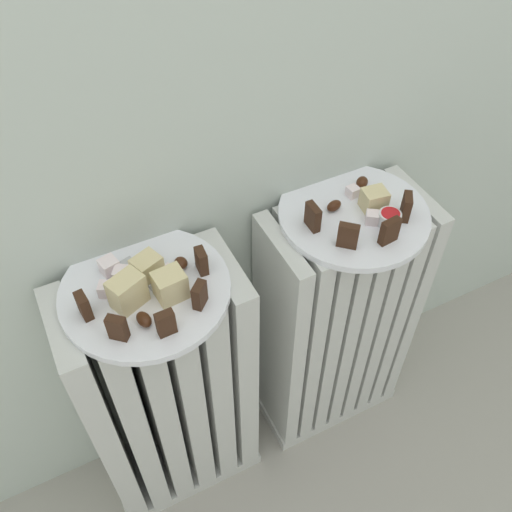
# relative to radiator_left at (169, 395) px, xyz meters

# --- Properties ---
(radiator_left) EXTENTS (0.31, 0.16, 0.60)m
(radiator_left) POSITION_rel_radiator_left_xyz_m (0.00, 0.00, 0.00)
(radiator_left) COLOR silver
(radiator_left) RESTS_ON ground_plane
(radiator_right) EXTENTS (0.31, 0.16, 0.60)m
(radiator_right) POSITION_rel_radiator_left_xyz_m (0.36, 0.00, 0.00)
(radiator_right) COLOR silver
(radiator_right) RESTS_ON ground_plane
(plate_left) EXTENTS (0.25, 0.25, 0.01)m
(plate_left) POSITION_rel_radiator_left_xyz_m (-0.00, 0.00, 0.31)
(plate_left) COLOR white
(plate_left) RESTS_ON radiator_left
(plate_right) EXTENTS (0.25, 0.25, 0.01)m
(plate_right) POSITION_rel_radiator_left_xyz_m (0.36, 0.00, 0.31)
(plate_right) COLOR white
(plate_right) RESTS_ON radiator_right
(dark_cake_slice_left_0) EXTENTS (0.02, 0.03, 0.04)m
(dark_cake_slice_left_0) POSITION_rel_radiator_left_xyz_m (-0.09, -0.01, 0.34)
(dark_cake_slice_left_0) COLOR #382114
(dark_cake_slice_left_0) RESTS_ON plate_left
(dark_cake_slice_left_1) EXTENTS (0.03, 0.03, 0.04)m
(dark_cake_slice_left_1) POSITION_rel_radiator_left_xyz_m (-0.06, -0.07, 0.34)
(dark_cake_slice_left_1) COLOR #382114
(dark_cake_slice_left_1) RESTS_ON plate_left
(dark_cake_slice_left_2) EXTENTS (0.03, 0.01, 0.04)m
(dark_cake_slice_left_2) POSITION_rel_radiator_left_xyz_m (0.00, -0.09, 0.34)
(dark_cake_slice_left_2) COLOR #382114
(dark_cake_slice_left_2) RESTS_ON plate_left
(dark_cake_slice_left_3) EXTENTS (0.03, 0.03, 0.04)m
(dark_cake_slice_left_3) POSITION_rel_radiator_left_xyz_m (0.06, -0.06, 0.34)
(dark_cake_slice_left_3) COLOR #382114
(dark_cake_slice_left_3) RESTS_ON plate_left
(dark_cake_slice_left_4) EXTENTS (0.02, 0.03, 0.04)m
(dark_cake_slice_left_4) POSITION_rel_radiator_left_xyz_m (0.09, -0.01, 0.34)
(dark_cake_slice_left_4) COLOR #382114
(dark_cake_slice_left_4) RESTS_ON plate_left
(marble_cake_slice_left_0) EXTENTS (0.05, 0.04, 0.04)m
(marble_cake_slice_left_0) POSITION_rel_radiator_left_xyz_m (0.01, 0.02, 0.33)
(marble_cake_slice_left_0) COLOR beige
(marble_cake_slice_left_0) RESTS_ON plate_left
(marble_cake_slice_left_1) EXTENTS (0.05, 0.04, 0.05)m
(marble_cake_slice_left_1) POSITION_rel_radiator_left_xyz_m (0.03, -0.03, 0.34)
(marble_cake_slice_left_1) COLOR beige
(marble_cake_slice_left_1) RESTS_ON plate_left
(marble_cake_slice_left_2) EXTENTS (0.06, 0.05, 0.05)m
(marble_cake_slice_left_2) POSITION_rel_radiator_left_xyz_m (-0.03, -0.02, 0.34)
(marble_cake_slice_left_2) COLOR beige
(marble_cake_slice_left_2) RESTS_ON plate_left
(turkish_delight_left_0) EXTENTS (0.03, 0.03, 0.02)m
(turkish_delight_left_0) POSITION_rel_radiator_left_xyz_m (-0.05, 0.01, 0.33)
(turkish_delight_left_0) COLOR white
(turkish_delight_left_0) RESTS_ON plate_left
(turkish_delight_left_1) EXTENTS (0.03, 0.03, 0.02)m
(turkish_delight_left_1) POSITION_rel_radiator_left_xyz_m (-0.04, 0.05, 0.33)
(turkish_delight_left_1) COLOR white
(turkish_delight_left_1) RESTS_ON plate_left
(turkish_delight_left_2) EXTENTS (0.03, 0.03, 0.02)m
(turkish_delight_left_2) POSITION_rel_radiator_left_xyz_m (-0.02, 0.03, 0.33)
(turkish_delight_left_2) COLOR white
(turkish_delight_left_2) RESTS_ON plate_left
(turkish_delight_left_3) EXTENTS (0.03, 0.03, 0.02)m
(turkish_delight_left_3) POSITION_rel_radiator_left_xyz_m (0.04, 0.00, 0.33)
(turkish_delight_left_3) COLOR white
(turkish_delight_left_3) RESTS_ON plate_left
(medjool_date_left_0) EXTENTS (0.03, 0.02, 0.02)m
(medjool_date_left_0) POSITION_rel_radiator_left_xyz_m (0.02, 0.05, 0.33)
(medjool_date_left_0) COLOR #3D1E0F
(medjool_date_left_0) RESTS_ON plate_left
(medjool_date_left_1) EXTENTS (0.02, 0.02, 0.01)m
(medjool_date_left_1) POSITION_rel_radiator_left_xyz_m (0.06, 0.02, 0.32)
(medjool_date_left_1) COLOR #3D1E0F
(medjool_date_left_1) RESTS_ON plate_left
(medjool_date_left_2) EXTENTS (0.02, 0.03, 0.02)m
(medjool_date_left_2) POSITION_rel_radiator_left_xyz_m (-0.02, -0.06, 0.32)
(medjool_date_left_2) COLOR #3D1E0F
(medjool_date_left_2) RESTS_ON plate_left
(dark_cake_slice_right_0) EXTENTS (0.01, 0.03, 0.04)m
(dark_cake_slice_right_0) POSITION_rel_radiator_left_xyz_m (0.28, 0.00, 0.34)
(dark_cake_slice_right_0) COLOR #382114
(dark_cake_slice_right_0) RESTS_ON plate_right
(dark_cake_slice_right_1) EXTENTS (0.03, 0.03, 0.04)m
(dark_cake_slice_right_1) POSITION_rel_radiator_left_xyz_m (0.31, -0.06, 0.34)
(dark_cake_slice_right_1) COLOR #382114
(dark_cake_slice_right_1) RESTS_ON plate_right
(dark_cake_slice_right_2) EXTENTS (0.03, 0.02, 0.04)m
(dark_cake_slice_right_2) POSITION_rel_radiator_left_xyz_m (0.37, -0.08, 0.34)
(dark_cake_slice_right_2) COLOR #382114
(dark_cake_slice_right_2) RESTS_ON plate_right
(dark_cake_slice_right_3) EXTENTS (0.03, 0.03, 0.04)m
(dark_cake_slice_right_3) POSITION_rel_radiator_left_xyz_m (0.43, -0.05, 0.34)
(dark_cake_slice_right_3) COLOR #382114
(dark_cake_slice_right_3) RESTS_ON plate_right
(marble_cake_slice_right_0) EXTENTS (0.04, 0.04, 0.04)m
(marble_cake_slice_right_0) POSITION_rel_radiator_left_xyz_m (0.39, -0.01, 0.33)
(marble_cake_slice_right_0) COLOR beige
(marble_cake_slice_right_0) RESTS_ON plate_right
(turkish_delight_right_0) EXTENTS (0.02, 0.02, 0.02)m
(turkish_delight_right_0) POSITION_rel_radiator_left_xyz_m (0.38, 0.03, 0.33)
(turkish_delight_right_0) COLOR white
(turkish_delight_right_0) RESTS_ON plate_right
(turkish_delight_right_1) EXTENTS (0.03, 0.03, 0.02)m
(turkish_delight_right_1) POSITION_rel_radiator_left_xyz_m (0.37, -0.03, 0.33)
(turkish_delight_right_1) COLOR white
(turkish_delight_right_1) RESTS_ON plate_right
(medjool_date_right_0) EXTENTS (0.03, 0.02, 0.02)m
(medjool_date_right_0) POSITION_rel_radiator_left_xyz_m (0.33, 0.02, 0.33)
(medjool_date_right_0) COLOR #3D1E0F
(medjool_date_right_0) RESTS_ON plate_right
(medjool_date_right_1) EXTENTS (0.03, 0.03, 0.02)m
(medjool_date_right_1) POSITION_rel_radiator_left_xyz_m (0.41, 0.05, 0.33)
(medjool_date_right_1) COLOR #3D1E0F
(medjool_date_right_1) RESTS_ON plate_right
(jam_bowl_right) EXTENTS (0.04, 0.04, 0.02)m
(jam_bowl_right) POSITION_rel_radiator_left_xyz_m (0.39, -0.05, 0.33)
(jam_bowl_right) COLOR white
(jam_bowl_right) RESTS_ON plate_right
(fork) EXTENTS (0.04, 0.10, 0.00)m
(fork) POSITION_rel_radiator_left_xyz_m (0.00, 0.03, 0.32)
(fork) COLOR #B7B7BC
(fork) RESTS_ON plate_left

